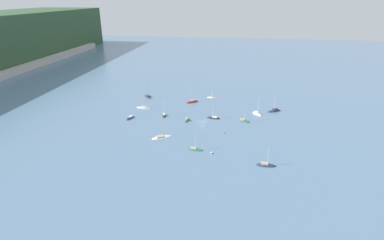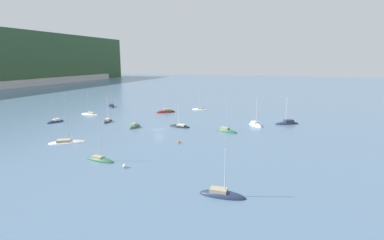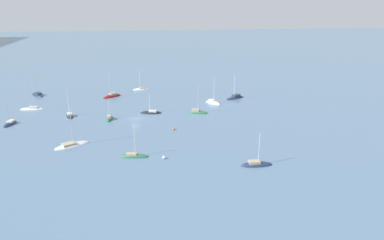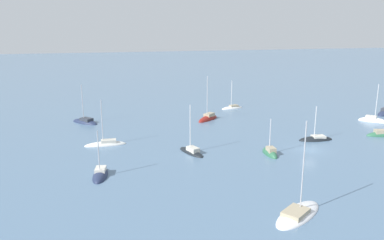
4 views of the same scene
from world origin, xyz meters
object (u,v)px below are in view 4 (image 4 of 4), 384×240
Objects in this scene: sailboat_10 at (270,154)px; sailboat_11 at (316,140)px; sailboat_6 at (373,121)px; sailboat_7 at (192,152)px; sailboat_9 at (298,214)px; sailboat_4 at (383,135)px; sailboat_2 at (106,145)px; sailboat_13 at (85,122)px; sailboat_12 at (100,175)px; sailboat_8 at (208,119)px; sailboat_0 at (232,108)px.

sailboat_11 reaches higher than sailboat_10.
sailboat_7 is (-8.73, 44.98, 0.03)m from sailboat_6.
sailboat_6 is 51.78m from sailboat_9.
sailboat_4 is 1.16× the size of sailboat_7.
sailboat_13 reaches higher than sailboat_2.
sailboat_7 is 1.17× the size of sailboat_12.
sailboat_10 is (-26.09, -1.46, -0.01)m from sailboat_8.
sailboat_2 is 38.42m from sailboat_11.
sailboat_2 is 14.62m from sailboat_12.
sailboat_12 is at bearing 16.22° from sailboat_11.
sailboat_13 is (50.75, 21.06, 0.01)m from sailboat_9.
sailboat_8 is at bearing 148.84° from sailboat_12.
sailboat_13 is at bearing 81.02° from sailboat_9.
sailboat_4 is at bearing -108.45° from sailboat_7.
sailboat_7 is at bearing -119.01° from sailboat_6.
sailboat_0 is 0.79× the size of sailboat_4.
sailboat_2 is at bearing 25.26° from sailboat_0.
sailboat_9 is 31.04m from sailboat_11.
sailboat_2 is at bearing 87.47° from sailboat_9.
sailboat_8 is 0.97× the size of sailboat_9.
sailboat_9 reaches higher than sailboat_2.
sailboat_10 is (-35.83, 8.76, 0.02)m from sailboat_0.
sailboat_0 is 14.11m from sailboat_8.
sailboat_0 is at bearing -176.08° from sailboat_8.
sailboat_13 is at bearing -25.78° from sailboat_11.
sailboat_8 is at bearing 35.30° from sailboat_0.
sailboat_8 reaches higher than sailboat_4.
sailboat_12 is at bearing 99.00° from sailboat_10.
sailboat_9 is at bearing -90.81° from sailboat_6.
sailboat_0 is at bearing -76.32° from sailboat_11.
sailboat_12 is (-1.30, 27.25, -0.02)m from sailboat_10.
sailboat_12 reaches higher than sailboat_11.
sailboat_6 reaches higher than sailboat_11.
sailboat_12 is (-5.82, 15.17, -0.05)m from sailboat_7.
sailboat_4 is at bearing 100.76° from sailboat_8.
sailboat_7 is at bearing 149.76° from sailboat_2.
sailboat_8 reaches higher than sailboat_12.
sailboat_4 is at bearing -76.64° from sailboat_10.
sailboat_9 is 27.03m from sailboat_12.
sailboat_8 reaches higher than sailboat_11.
sailboat_9 is 1.51× the size of sailboat_12.
sailboat_4 is at bearing -155.74° from sailboat_13.
sailboat_9 is at bearing 58.82° from sailboat_11.
sailboat_2 is 15.84m from sailboat_7.
sailboat_0 is at bearing -143.46° from sailboat_2.
sailboat_12 is at bearing -116.40° from sailboat_6.
sailboat_13 reaches higher than sailboat_6.
sailboat_8 is (22.83, 27.66, -0.00)m from sailboat_4.
sailboat_9 is at bearing 43.07° from sailboat_8.
sailboat_4 is at bearing 172.06° from sailboat_2.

